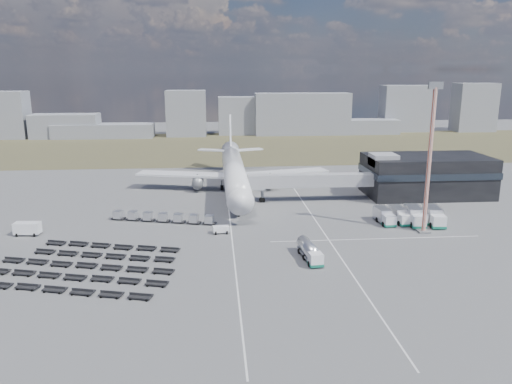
{
  "coord_description": "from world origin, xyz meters",
  "views": [
    {
      "loc": [
        -4.85,
        -94.59,
        30.93
      ],
      "look_at": [
        4.2,
        14.42,
        4.0
      ],
      "focal_mm": 35.0,
      "sensor_mm": 36.0,
      "label": 1
    }
  ],
  "objects": [
    {
      "name": "utility_van",
      "position": [
        -41.01,
        -0.27,
        1.26
      ],
      "size": [
        4.91,
        2.48,
        2.51
      ],
      "primitive_type": "cube",
      "rotation": [
        0.0,
        0.0,
        -0.07
      ],
      "color": "white",
      "rests_on": "ground"
    },
    {
      "name": "pushback_tug",
      "position": [
        -4.0,
        -2.28,
        0.7
      ],
      "size": [
        3.24,
        2.04,
        1.41
      ],
      "primitive_type": "cube",
      "rotation": [
        0.0,
        0.0,
        0.1
      ],
      "color": "white",
      "rests_on": "ground"
    },
    {
      "name": "fuel_tanker",
      "position": [
        10.58,
        -17.19,
        1.42
      ],
      "size": [
        3.13,
        8.95,
        2.83
      ],
      "rotation": [
        0.0,
        0.0,
        0.11
      ],
      "color": "white",
      "rests_on": "ground"
    },
    {
      "name": "ground",
      "position": [
        0.0,
        0.0,
        0.0
      ],
      "size": [
        420.0,
        420.0,
        0.0
      ],
      "primitive_type": "plane",
      "color": "#565659",
      "rests_on": "ground"
    },
    {
      "name": "uld_row",
      "position": [
        -15.91,
        6.03,
        1.05
      ],
      "size": [
        22.29,
        7.41,
        1.75
      ],
      "rotation": [
        0.0,
        0.0,
        -0.26
      ],
      "color": "black",
      "rests_on": "ground"
    },
    {
      "name": "service_trucks_near",
      "position": [
        33.1,
        1.72,
        1.52
      ],
      "size": [
        9.69,
        7.64,
        2.79
      ],
      "rotation": [
        0.0,
        0.0,
        0.08
      ],
      "color": "white",
      "rests_on": "ground"
    },
    {
      "name": "jet_bridge",
      "position": [
        15.9,
        20.42,
        5.05
      ],
      "size": [
        30.3,
        3.8,
        7.05
      ],
      "color": "#939399",
      "rests_on": "ground"
    },
    {
      "name": "catering_truck",
      "position": [
        2.04,
        41.2,
        1.27
      ],
      "size": [
        3.06,
        5.7,
        2.49
      ],
      "rotation": [
        0.0,
        0.0,
        0.16
      ],
      "color": "white",
      "rests_on": "ground"
    },
    {
      "name": "baggage_dollies",
      "position": [
        -25.93,
        -17.96,
        0.39
      ],
      "size": [
        32.31,
        26.36,
        0.78
      ],
      "rotation": [
        0.0,
        0.0,
        -0.26
      ],
      "color": "black",
      "rests_on": "ground"
    },
    {
      "name": "floodlight_mast",
      "position": [
        35.47,
        -4.83,
        14.42
      ],
      "size": [
        2.68,
        2.22,
        28.77
      ],
      "rotation": [
        0.0,
        0.0,
        -0.03
      ],
      "color": "#B93B1D",
      "rests_on": "ground"
    },
    {
      "name": "airliner",
      "position": [
        0.0,
        32.38,
        5.29
      ],
      "size": [
        51.59,
        64.53,
        17.62
      ],
      "color": "white",
      "rests_on": "ground"
    },
    {
      "name": "skyline",
      "position": [
        -9.21,
        148.39,
        9.62
      ],
      "size": [
        291.35,
        25.95,
        24.9
      ],
      "color": "gray",
      "rests_on": "ground"
    },
    {
      "name": "lane_markings",
      "position": [
        9.77,
        3.0,
        0.01
      ],
      "size": [
        47.12,
        110.0,
        0.01
      ],
      "color": "silver",
      "rests_on": "ground"
    },
    {
      "name": "service_trucks_far",
      "position": [
        37.64,
        0.05,
        1.73
      ],
      "size": [
        7.46,
        8.61,
        3.19
      ],
      "rotation": [
        0.0,
        0.0,
        -0.11
      ],
      "color": "white",
      "rests_on": "ground"
    },
    {
      "name": "terminal",
      "position": [
        47.77,
        23.96,
        5.25
      ],
      "size": [
        30.4,
        16.4,
        11.0
      ],
      "color": "black",
      "rests_on": "ground"
    },
    {
      "name": "grass_strip",
      "position": [
        0.0,
        110.0,
        0.01
      ],
      "size": [
        420.0,
        90.0,
        0.01
      ],
      "primitive_type": "cube",
      "color": "#47412B",
      "rests_on": "ground"
    }
  ]
}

